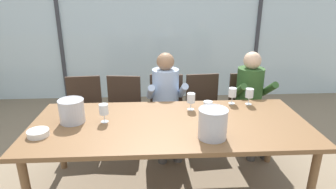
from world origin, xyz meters
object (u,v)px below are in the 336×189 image
at_px(dining_table, 170,129).
at_px(wine_glass_by_right_taster, 208,107).
at_px(wine_glass_near_bucket, 104,110).
at_px(chair_left_of_center, 123,107).
at_px(wine_glass_center_pour, 249,94).
at_px(person_olive_shirt, 252,95).
at_px(chair_center, 166,105).
at_px(tasting_bowl, 38,133).
at_px(wine_glass_by_left_taster, 232,93).
at_px(wine_glass_spare_empty, 191,99).
at_px(person_pale_blue_shirt, 166,97).
at_px(chair_near_window_right, 247,103).
at_px(chair_near_curtain, 84,107).
at_px(chair_right_of_center, 204,104).
at_px(ice_bucket_secondary, 213,123).
at_px(ice_bucket_primary, 72,111).

height_order(dining_table, wine_glass_by_right_taster, wine_glass_by_right_taster).
height_order(wine_glass_near_bucket, wine_glass_by_right_taster, same).
xyz_separation_m(chair_left_of_center, wine_glass_center_pour, (1.40, -0.54, 0.33)).
bearing_deg(person_olive_shirt, chair_center, 165.09).
distance_m(person_olive_shirt, wine_glass_center_pour, 0.47).
distance_m(tasting_bowl, wine_glass_by_left_taster, 1.92).
bearing_deg(tasting_bowl, chair_center, 46.32).
bearing_deg(wine_glass_by_left_taster, wine_glass_by_right_taster, -131.87).
height_order(wine_glass_by_left_taster, wine_glass_near_bucket, same).
height_order(wine_glass_by_right_taster, wine_glass_spare_empty, same).
distance_m(wine_glass_by_left_taster, wine_glass_spare_empty, 0.48).
bearing_deg(tasting_bowl, wine_glass_near_bucket, 25.64).
distance_m(person_pale_blue_shirt, wine_glass_center_pour, 0.96).
height_order(person_pale_blue_shirt, wine_glass_near_bucket, person_pale_blue_shirt).
distance_m(chair_near_window_right, wine_glass_by_right_taster, 1.19).
bearing_deg(wine_glass_near_bucket, chair_center, 56.62).
relative_size(chair_near_curtain, wine_glass_near_bucket, 5.10).
xyz_separation_m(chair_left_of_center, wine_glass_spare_empty, (0.76, -0.65, 0.33)).
relative_size(chair_left_of_center, chair_right_of_center, 1.00).
xyz_separation_m(ice_bucket_secondary, wine_glass_by_left_taster, (0.36, 0.74, -0.01)).
relative_size(chair_left_of_center, tasting_bowl, 4.98).
distance_m(chair_near_window_right, person_pale_blue_shirt, 1.07).
relative_size(ice_bucket_primary, ice_bucket_secondary, 0.92).
xyz_separation_m(chair_left_of_center, chair_near_window_right, (1.58, 0.03, 0.00)).
distance_m(chair_near_curtain, wine_glass_center_pour, 1.98).
distance_m(chair_right_of_center, ice_bucket_secondary, 1.34).
relative_size(chair_center, wine_glass_near_bucket, 5.10).
xyz_separation_m(ice_bucket_secondary, wine_glass_near_bucket, (-0.93, 0.35, -0.01)).
distance_m(dining_table, person_pale_blue_shirt, 0.82).
bearing_deg(person_pale_blue_shirt, wine_glass_by_left_taster, -33.50).
bearing_deg(tasting_bowl, ice_bucket_primary, 49.96).
height_order(chair_right_of_center, person_olive_shirt, person_olive_shirt).
relative_size(dining_table, chair_center, 2.87).
relative_size(wine_glass_center_pour, wine_glass_spare_empty, 1.00).
bearing_deg(wine_glass_by_right_taster, wine_glass_center_pour, 33.97).
xyz_separation_m(tasting_bowl, wine_glass_by_left_taster, (1.81, 0.64, 0.09)).
distance_m(chair_right_of_center, person_olive_shirt, 0.60).
relative_size(person_pale_blue_shirt, wine_glass_center_pour, 6.93).
bearing_deg(wine_glass_spare_empty, wine_glass_by_right_taster, -61.04).
distance_m(chair_center, person_pale_blue_shirt, 0.24).
bearing_deg(ice_bucket_primary, chair_near_window_right, 25.20).
bearing_deg(wine_glass_by_left_taster, person_olive_shirt, 46.57).
bearing_deg(chair_near_window_right, wine_glass_by_left_taster, -123.79).
bearing_deg(person_olive_shirt, person_pale_blue_shirt, 174.42).
height_order(chair_near_curtain, chair_left_of_center, same).
bearing_deg(tasting_bowl, wine_glass_by_left_taster, 19.46).
bearing_deg(chair_center, ice_bucket_primary, -130.33).
bearing_deg(person_olive_shirt, chair_right_of_center, 157.75).
bearing_deg(wine_glass_by_left_taster, chair_near_curtain, 163.09).
xyz_separation_m(person_pale_blue_shirt, wine_glass_center_pour, (0.86, -0.40, 0.16)).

